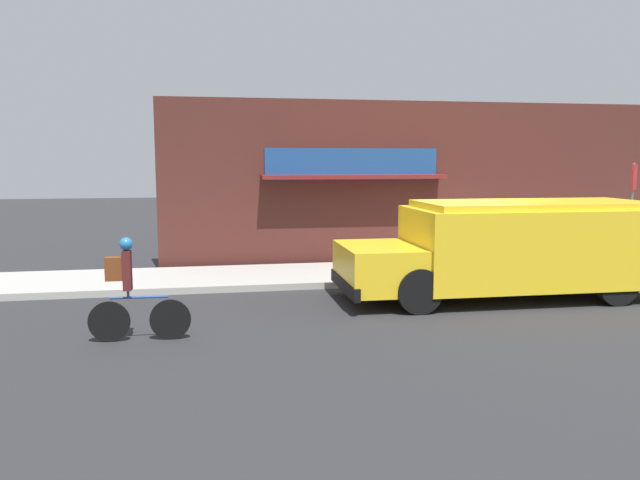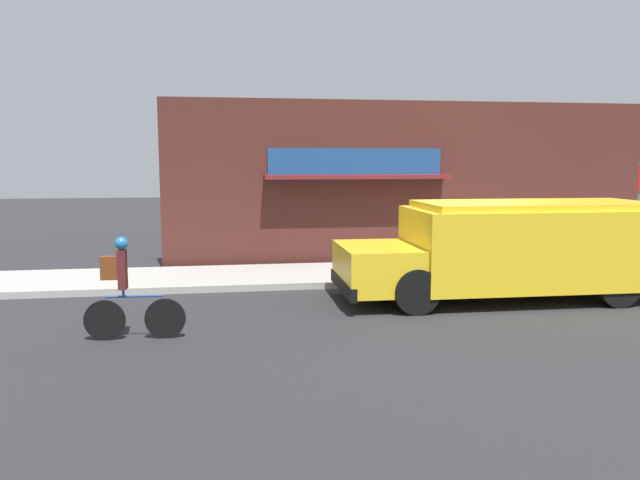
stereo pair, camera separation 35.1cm
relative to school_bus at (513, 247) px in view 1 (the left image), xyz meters
The scene contains 6 objects.
ground_plane 1.86m from the school_bus, 99.72° to the left, with size 70.00×70.00×0.00m, color #2B2B2D.
sidewalk 3.00m from the school_bus, 95.26° to the left, with size 28.00×2.62×0.15m.
storefront 4.58m from the school_bus, 94.45° to the left, with size 13.97×0.77×4.31m.
school_bus is the anchor object (origin of this frame).
cyclist 7.43m from the school_bus, 166.29° to the right, with size 1.55×0.20×1.61m.
stop_sign_post 4.59m from the school_bus, 25.36° to the left, with size 0.45×0.45×2.57m.
Camera 1 is at (-5.81, -12.99, 2.77)m, focal length 35.00 mm.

